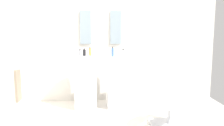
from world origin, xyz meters
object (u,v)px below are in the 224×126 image
(pedestal_sink_left, at_px, (86,82))
(soap_bottle_grey, at_px, (80,53))
(soap_bottle_amber, at_px, (90,52))
(pedestal_sink_right, at_px, (118,81))
(towel_rack, at_px, (16,87))
(soap_bottle_black, at_px, (84,53))
(soap_bottle_white, at_px, (123,53))
(lounge_chair, at_px, (169,105))
(soap_bottle_blue, at_px, (113,52))

(pedestal_sink_left, distance_m, soap_bottle_grey, 0.56)
(soap_bottle_grey, bearing_deg, soap_bottle_amber, -1.01)
(pedestal_sink_right, distance_m, towel_rack, 1.84)
(pedestal_sink_right, bearing_deg, soap_bottle_black, 170.90)
(pedestal_sink_left, xyz_separation_m, pedestal_sink_right, (0.61, 0.00, 0.00))
(soap_bottle_black, height_order, soap_bottle_white, soap_bottle_black)
(soap_bottle_black, height_order, soap_bottle_grey, soap_bottle_black)
(lounge_chair, xyz_separation_m, soap_bottle_amber, (-1.22, 1.12, 0.72))
(pedestal_sink_left, bearing_deg, lounge_chair, -38.45)
(lounge_chair, bearing_deg, pedestal_sink_left, 141.55)
(towel_rack, bearing_deg, soap_bottle_white, 25.72)
(pedestal_sink_left, height_order, soap_bottle_blue, soap_bottle_blue)
(soap_bottle_black, bearing_deg, pedestal_sink_right, -9.10)
(soap_bottle_white, relative_size, soap_bottle_grey, 1.03)
(soap_bottle_amber, xyz_separation_m, soap_bottle_grey, (-0.19, 0.00, -0.02))
(soap_bottle_white, bearing_deg, soap_bottle_grey, 178.50)
(soap_bottle_black, distance_m, soap_bottle_blue, 0.55)
(pedestal_sink_left, xyz_separation_m, soap_bottle_black, (-0.02, 0.10, 0.55))
(pedestal_sink_right, height_order, towel_rack, pedestal_sink_right)
(soap_bottle_amber, relative_size, soap_bottle_grey, 1.29)
(pedestal_sink_right, xyz_separation_m, soap_bottle_blue, (-0.10, -0.05, 0.57))
(pedestal_sink_right, bearing_deg, soap_bottle_amber, 171.03)
(soap_bottle_white, bearing_deg, towel_rack, -154.28)
(soap_bottle_amber, xyz_separation_m, soap_bottle_blue, (0.42, -0.13, 0.01))
(pedestal_sink_left, height_order, soap_bottle_grey, soap_bottle_grey)
(towel_rack, distance_m, soap_bottle_grey, 1.35)
(towel_rack, height_order, soap_bottle_grey, soap_bottle_grey)
(towel_rack, xyz_separation_m, soap_bottle_white, (1.77, 0.85, 0.42))
(pedestal_sink_right, distance_m, soap_bottle_amber, 0.77)
(soap_bottle_black, distance_m, soap_bottle_grey, 0.08)
(lounge_chair, relative_size, soap_bottle_amber, 6.65)
(towel_rack, height_order, soap_bottle_black, soap_bottle_black)
(pedestal_sink_right, distance_m, soap_bottle_grey, 0.90)
(lounge_chair, distance_m, soap_bottle_black, 1.88)
(pedestal_sink_left, bearing_deg, soap_bottle_blue, -5.53)
(soap_bottle_black, xyz_separation_m, soap_bottle_amber, (0.11, -0.02, 0.01))
(pedestal_sink_left, bearing_deg, towel_rack, -143.03)
(pedestal_sink_right, xyz_separation_m, lounge_chair, (0.69, -1.04, -0.15))
(soap_bottle_grey, bearing_deg, lounge_chair, -38.57)
(pedestal_sink_right, bearing_deg, lounge_chair, -56.21)
(towel_rack, bearing_deg, soap_bottle_blue, 25.38)
(soap_bottle_grey, bearing_deg, towel_rack, -137.23)
(towel_rack, xyz_separation_m, soap_bottle_amber, (1.13, 0.87, 0.44))
(lounge_chair, bearing_deg, towel_rack, 173.96)
(pedestal_sink_right, relative_size, soap_bottle_grey, 8.49)
(lounge_chair, height_order, soap_bottle_amber, soap_bottle_amber)
(pedestal_sink_left, height_order, soap_bottle_black, soap_bottle_black)
(pedestal_sink_left, xyz_separation_m, towel_rack, (-1.05, -0.79, 0.12))
(pedestal_sink_left, bearing_deg, soap_bottle_grey, 139.84)
(pedestal_sink_right, distance_m, lounge_chair, 1.26)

